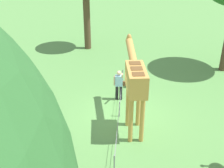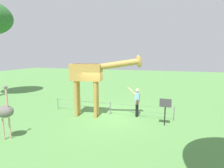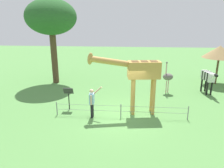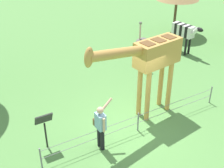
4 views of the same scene
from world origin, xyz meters
The scene contains 9 objects.
ground_plane centered at (0.00, 0.00, 0.00)m, with size 60.00×60.00×0.00m, color #568E47.
giraffe centered at (-0.85, -0.43, 2.32)m, with size 3.89×0.96×3.43m.
visitor centered at (1.52, 0.30, 0.90)m, with size 0.65×0.58×1.68m.
zebra centered at (-5.87, -4.13, 1.16)m, with size 0.62×1.83×1.66m.
ostrich centered at (-3.10, -4.01, 1.18)m, with size 0.70×0.56×2.25m.
shade_hut_near centered at (-7.42, -6.65, 2.59)m, with size 2.59×2.59×3.08m.
tree_east centered at (5.65, -5.91, 5.14)m, with size 3.90×3.90×6.58m.
info_sign centered at (3.04, -0.61, 0.95)m, with size 0.56×0.21×1.32m.
wire_fence centered at (0.00, 0.20, 0.40)m, with size 7.05×0.05×0.75m.
Camera 3 is at (-0.39, 10.59, 5.05)m, focal length 34.05 mm.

